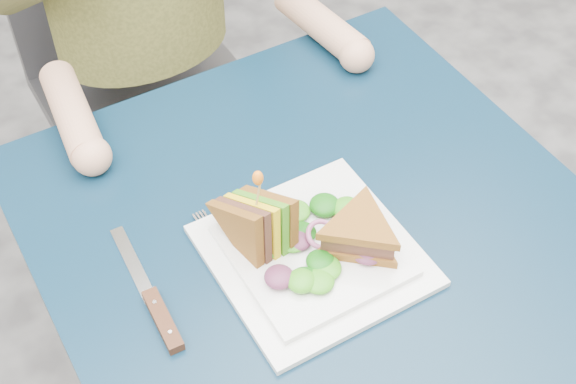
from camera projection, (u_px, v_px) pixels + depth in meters
table at (317, 257)px, 1.18m from camera, size 0.75×0.75×0.73m
chair at (131, 46)px, 1.69m from camera, size 0.42×0.40×0.93m
plate at (313, 254)px, 1.07m from camera, size 0.26×0.26×0.02m
sandwich_flat at (360, 233)px, 1.05m from camera, size 0.18×0.18×0.05m
sandwich_upright at (260, 226)px, 1.04m from camera, size 0.09×0.15×0.15m
fork at (229, 258)px, 1.07m from camera, size 0.02×0.18×0.01m
knife at (157, 309)px, 1.02m from camera, size 0.03×0.22×0.02m
toothpick at (258, 193)px, 1.00m from camera, size 0.01×0.01×0.06m
toothpick_frill at (258, 178)px, 0.98m from camera, size 0.01×0.01×0.02m
lettuce_spill at (313, 237)px, 1.06m from camera, size 0.15×0.13×0.02m
onion_ring at (321, 234)px, 1.06m from camera, size 0.04×0.04×0.02m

